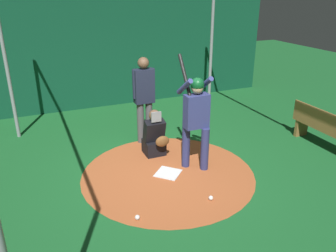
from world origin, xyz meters
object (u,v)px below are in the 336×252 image
home_plate (168,173)px  baseball_0 (137,217)px  umpire (144,95)px  batter (196,115)px  catcher (155,137)px  baseball_1 (211,198)px  bench (324,129)px

home_plate → baseball_0: bearing=-41.8°
umpire → baseball_0: (2.57, -1.04, -1.02)m
umpire → batter: bearing=17.3°
baseball_0 → catcher: bearing=151.9°
home_plate → baseball_1: bearing=16.2°
baseball_0 → home_plate: bearing=138.2°
home_plate → baseball_0: (1.05, -0.94, 0.03)m
batter → home_plate: bearing=-86.4°
catcher → bench: catcher is taller
batter → baseball_0: 2.12m
batter → umpire: 1.55m
home_plate → baseball_1: baseball_1 is taller
bench → baseball_1: size_ratio=21.48×
batter → umpire: batter is taller
batter → bench: 2.97m
baseball_1 → umpire: bearing=-175.4°
home_plate → batter: 1.19m
bench → umpire: bearing=-118.0°
baseball_0 → baseball_1: 1.25m
bench → home_plate: bearing=-94.5°
batter → bench: bearing=83.9°
umpire → home_plate: bearing=-3.7°
home_plate → bench: 3.48m
bench → baseball_1: (0.77, -3.14, -0.40)m
home_plate → baseball_1: 1.09m
home_plate → baseball_0: size_ratio=5.68×
catcher → baseball_1: catcher is taller
catcher → bench: (1.10, 3.38, 0.06)m
catcher → baseball_0: catcher is taller
batter → baseball_1: size_ratio=28.27×
bench → baseball_1: bench is taller
home_plate → umpire: bearing=176.3°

